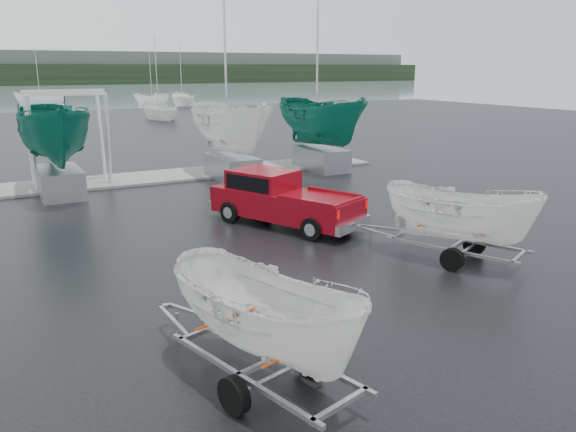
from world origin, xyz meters
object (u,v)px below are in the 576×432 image
Objects in this scene: pickup_truck at (278,197)px; trailer_parked at (264,241)px; trailer_hitched at (463,166)px; boat_hoist at (67,124)px.

trailer_parked is (-4.70, -8.69, 1.60)m from pickup_truck.
boat_hoist is at bearing 92.19° from trailer_hitched.
boat_hoist is at bearing 76.15° from trailer_parked.
trailer_parked reaches higher than pickup_truck.
pickup_truck is 11.18m from boat_hoist.
trailer_hitched is (2.50, -5.54, 1.66)m from pickup_truck.
trailer_hitched is at bearing 8.41° from trailer_parked.
trailer_parked reaches higher than boat_hoist.
boat_hoist reaches higher than pickup_truck.
trailer_hitched is 1.03× the size of trailer_parked.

